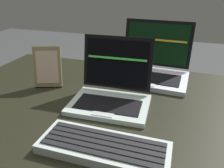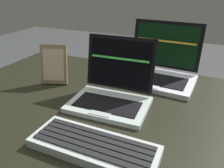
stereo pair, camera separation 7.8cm
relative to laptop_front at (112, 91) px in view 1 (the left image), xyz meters
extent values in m
cube|color=black|center=(0.02, -0.01, -0.06)|extent=(1.38, 0.84, 0.03)
cylinder|color=black|center=(-0.61, 0.34, -0.42)|extent=(0.07, 0.07, 0.70)
cube|color=#B0C2BB|center=(0.00, -0.04, -0.04)|extent=(0.29, 0.21, 0.02)
cube|color=black|center=(0.00, -0.05, -0.03)|extent=(0.23, 0.12, 0.00)
cube|color=#ADB3B0|center=(0.00, -0.11, -0.03)|extent=(0.07, 0.03, 0.00)
cube|color=black|center=(0.00, 0.08, 0.08)|extent=(0.27, 0.06, 0.20)
cube|color=black|center=(0.00, 0.07, 0.08)|extent=(0.24, 0.05, 0.17)
cube|color=#4CF259|center=(0.00, 0.07, 0.10)|extent=(0.23, 0.01, 0.01)
cube|color=silver|center=(0.10, 0.24, -0.04)|extent=(0.34, 0.25, 0.02)
cube|color=black|center=(0.10, 0.23, -0.03)|extent=(0.28, 0.14, 0.00)
cube|color=silver|center=(0.10, 0.15, -0.03)|extent=(0.09, 0.04, 0.00)
cube|color=black|center=(0.11, 0.37, 0.09)|extent=(0.32, 0.06, 0.21)
cube|color=black|center=(0.11, 0.37, 0.09)|extent=(0.29, 0.05, 0.19)
cube|color=yellow|center=(0.11, 0.37, 0.11)|extent=(0.27, 0.02, 0.01)
cube|color=#B0BEBB|center=(0.06, -0.26, -0.03)|extent=(0.35, 0.13, 0.03)
cube|color=black|center=(0.06, -0.30, -0.02)|extent=(0.32, 0.02, 0.00)
cube|color=black|center=(0.06, -0.28, -0.02)|extent=(0.32, 0.02, 0.00)
cube|color=black|center=(0.06, -0.26, -0.02)|extent=(0.32, 0.02, 0.00)
cube|color=black|center=(0.06, -0.24, -0.02)|extent=(0.32, 0.02, 0.00)
cube|color=black|center=(0.06, -0.22, -0.02)|extent=(0.32, 0.02, 0.00)
cube|color=olive|center=(-0.30, 0.06, 0.04)|extent=(0.12, 0.09, 0.17)
cube|color=#CBAE91|center=(-0.30, 0.05, 0.04)|extent=(0.10, 0.06, 0.13)
cube|color=olive|center=(-0.31, 0.09, -0.03)|extent=(0.02, 0.02, 0.03)
camera|label=1|loc=(0.22, -0.69, 0.37)|focal=35.50mm
camera|label=2|loc=(0.29, -0.66, 0.37)|focal=35.50mm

